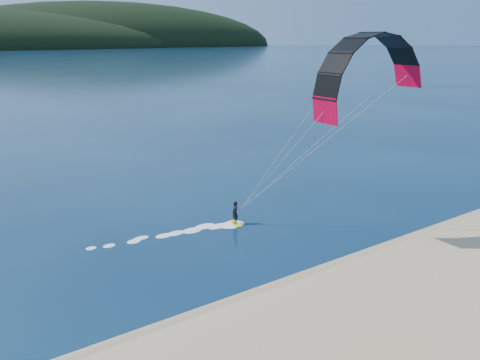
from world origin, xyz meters
The scene contains 3 objects.
ground centered at (0.00, 0.00, 0.00)m, with size 1800.00×1800.00×0.00m, color #071C39.
wet_sand centered at (0.00, 4.50, 0.05)m, with size 220.00×2.50×0.10m.
kitesurfer_near centered at (10.82, 7.88, 9.49)m, with size 21.13×9.64×13.30m.
Camera 1 is at (-12.75, -12.92, 13.42)m, focal length 34.83 mm.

